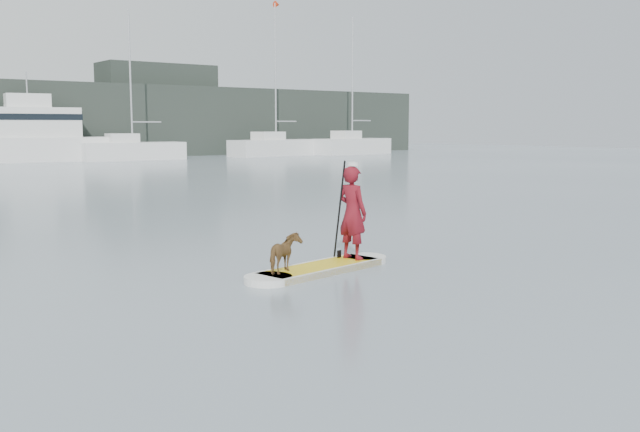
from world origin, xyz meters
TOP-DOWN VIEW (x-y plane):
  - ground at (0.00, 0.00)m, footprint 140.00×140.00m
  - paddleboard at (-1.52, 3.88)m, footprint 3.26×1.23m
  - paddler at (-0.66, 4.03)m, footprint 0.50×0.68m
  - white_cap at (-0.66, 4.03)m, footprint 0.22×0.22m
  - dog at (-2.37, 3.73)m, footprint 0.84×0.71m
  - paddle at (-0.79, 4.26)m, footprint 0.10×0.30m
  - sailboat_e at (12.08, 45.79)m, footprint 7.82×2.99m
  - sailboat_f at (25.12, 45.88)m, footprint 9.00×3.71m
  - motor_yacht_a at (6.39, 47.90)m, footprint 11.06×4.68m
  - shore_building_east at (18.00, 54.00)m, footprint 10.00×4.00m
  - sailboat_g at (32.55, 44.52)m, footprint 8.08×3.57m

SIDE VIEW (x-z plane):
  - ground at x=0.00m, z-range 0.00..0.00m
  - paddleboard at x=-1.52m, z-range 0.00..0.12m
  - dog at x=-2.37m, z-range 0.12..0.77m
  - sailboat_e at x=12.08m, z-range -4.77..6.36m
  - paddle at x=-0.79m, z-range -0.20..1.80m
  - sailboat_g at x=32.55m, z-range -5.29..7.00m
  - sailboat_f at x=25.12m, z-range -5.66..7.43m
  - paddler at x=-0.66m, z-range 0.12..1.84m
  - motor_yacht_a at x=6.39m, z-range -1.41..5.02m
  - white_cap at x=-0.66m, z-range 1.84..1.91m
  - shore_building_east at x=18.00m, z-range 0.00..8.00m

